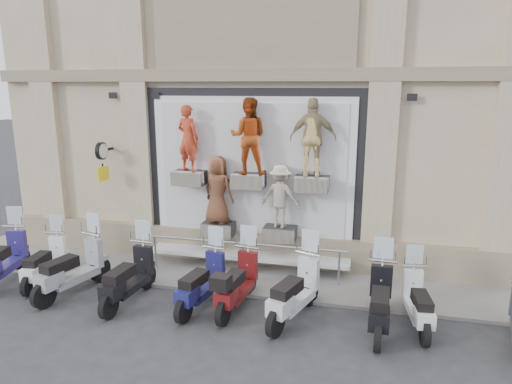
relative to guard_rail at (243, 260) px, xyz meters
The scene contains 15 objects.
ground 2.05m from the guard_rail, 90.00° to the right, with size 90.00×90.00×0.00m, color #2E2E31.
sidewalk 0.44m from the guard_rail, 90.00° to the left, with size 16.00×2.20×0.08m, color gray.
building 7.46m from the guard_rail, 90.00° to the left, with size 14.00×8.60×12.00m, color beige, non-canonical shape.
shop_vitrine 2.13m from the guard_rail, 82.82° to the left, with size 5.60×0.83×4.30m.
guard_rail is the anchor object (origin of this frame).
clock_sign_bracket 4.57m from the guard_rail, behind, with size 0.10×0.80×1.02m.
scooter_a 5.69m from the guard_rail, 164.15° to the right, with size 0.61×2.10×1.70m, color navy, non-canonical shape.
scooter_b 4.69m from the guard_rail, 163.06° to the right, with size 0.54×1.87×1.52m, color white, non-canonical shape.
scooter_c 3.92m from the guard_rail, 154.15° to the right, with size 0.62×2.13×1.73m, color gray, non-canonical shape.
scooter_d 2.76m from the guard_rail, 139.26° to the right, with size 0.60×2.05×1.67m, color black, non-canonical shape.
scooter_e 1.73m from the guard_rail, 105.72° to the right, with size 0.58×1.98×1.61m, color #171851, non-canonical shape.
scooter_f 1.59m from the guard_rail, 79.22° to the right, with size 0.59×2.02×1.64m, color #590F0F, non-canonical shape.
scooter_g 2.31m from the guard_rail, 48.05° to the right, with size 0.61×2.09×1.70m, color silver, non-canonical shape.
scooter_h 3.62m from the guard_rail, 28.33° to the right, with size 0.60×2.05×1.66m, color black, non-canonical shape.
scooter_i 4.16m from the guard_rail, 20.18° to the right, with size 0.53×1.83×1.48m, color silver, non-canonical shape.
Camera 1 is at (2.72, -8.02, 4.63)m, focal length 32.00 mm.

